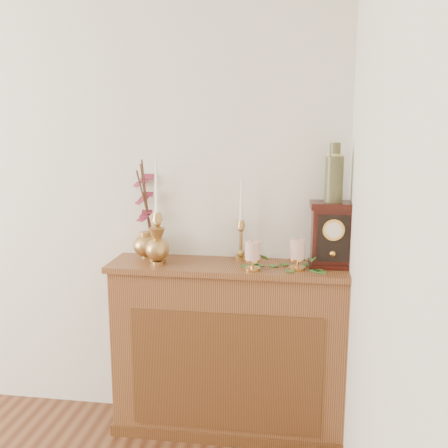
% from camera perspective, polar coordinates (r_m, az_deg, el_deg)
% --- Properties ---
extents(console_shelf, '(1.24, 0.34, 0.93)m').
position_cam_1_polar(console_shelf, '(2.86, 0.53, -13.95)').
color(console_shelf, brown).
rests_on(console_shelf, ground).
extents(candlestick_left, '(0.09, 0.09, 0.54)m').
position_cam_1_polar(candlestick_left, '(2.71, -7.26, -0.53)').
color(candlestick_left, tan).
rests_on(candlestick_left, console_shelf).
extents(candlestick_center, '(0.07, 0.07, 0.43)m').
position_cam_1_polar(candlestick_center, '(2.74, 1.87, -1.05)').
color(candlestick_center, tan).
rests_on(candlestick_center, console_shelf).
extents(bud_vase, '(0.12, 0.12, 0.19)m').
position_cam_1_polar(bud_vase, '(2.67, -7.27, -2.49)').
color(bud_vase, tan).
rests_on(bud_vase, console_shelf).
extents(ginger_jar, '(0.21, 0.23, 0.53)m').
position_cam_1_polar(ginger_jar, '(2.84, -8.55, 1.22)').
color(ginger_jar, tan).
rests_on(ginger_jar, console_shelf).
extents(pillar_candle_left, '(0.08, 0.08, 0.16)m').
position_cam_1_polar(pillar_candle_left, '(2.56, 3.11, -3.31)').
color(pillar_candle_left, '#C58E45').
rests_on(pillar_candle_left, console_shelf).
extents(pillar_candle_right, '(0.09, 0.09, 0.16)m').
position_cam_1_polar(pillar_candle_right, '(2.59, 7.98, -3.12)').
color(pillar_candle_right, '#C58E45').
rests_on(pillar_candle_right, console_shelf).
extents(ivy_garland, '(0.39, 0.18, 0.07)m').
position_cam_1_polar(ivy_garland, '(2.61, 5.84, -4.67)').
color(ivy_garland, '#366827').
rests_on(ivy_garland, console_shelf).
extents(mantel_clock, '(0.23, 0.17, 0.33)m').
position_cam_1_polar(mantel_clock, '(2.66, 11.64, -1.21)').
color(mantel_clock, '#37100B').
rests_on(mantel_clock, console_shelf).
extents(ceramic_vase, '(0.09, 0.09, 0.29)m').
position_cam_1_polar(ceramic_vase, '(2.62, 11.89, 5.18)').
color(ceramic_vase, '#172E21').
rests_on(ceramic_vase, mantel_clock).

